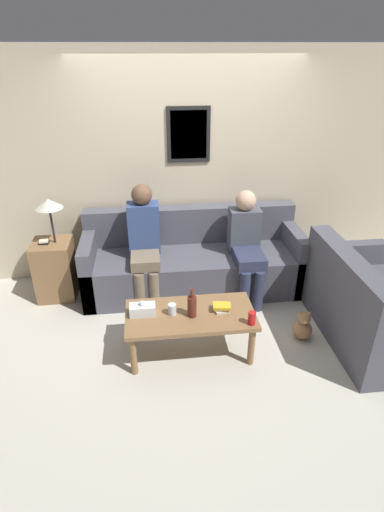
{
  "coord_description": "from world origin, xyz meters",
  "views": [
    {
      "loc": [
        -0.48,
        -3.57,
        2.58
      ],
      "look_at": [
        -0.08,
        -0.1,
        0.73
      ],
      "focal_mm": 28.0,
      "sensor_mm": 36.0,
      "label": 1
    }
  ],
  "objects": [
    {
      "name": "wall_back",
      "position": [
        0.0,
        0.95,
        1.3
      ],
      "size": [
        9.0,
        0.08,
        2.6
      ],
      "color": "beige",
      "rests_on": "ground_plane"
    },
    {
      "name": "person_right",
      "position": [
        0.57,
        0.29,
        0.67
      ],
      "size": [
        0.34,
        0.66,
        1.2
      ],
      "color": "#2D334C",
      "rests_on": "ground_plane"
    },
    {
      "name": "ground_plane",
      "position": [
        0.0,
        0.0,
        0.0
      ],
      "size": [
        16.0,
        16.0,
        0.0
      ],
      "primitive_type": "plane",
      "color": "beige"
    },
    {
      "name": "book_stack",
      "position": [
        0.13,
        -0.65,
        0.47
      ],
      "size": [
        0.17,
        0.13,
        0.07
      ],
      "color": "beige",
      "rests_on": "coffee_table"
    },
    {
      "name": "soda_can",
      "position": [
        0.35,
        -0.87,
        0.5
      ],
      "size": [
        0.07,
        0.07,
        0.12
      ],
      "color": "red",
      "rests_on": "coffee_table"
    },
    {
      "name": "couch_side",
      "position": [
        1.56,
        -0.63,
        0.33
      ],
      "size": [
        0.84,
        1.43,
        0.91
      ],
      "rotation": [
        0.0,
        0.0,
        1.57
      ],
      "color": "#4C4C56",
      "rests_on": "ground_plane"
    },
    {
      "name": "tissue_box",
      "position": [
        -0.58,
        -0.62,
        0.49
      ],
      "size": [
        0.23,
        0.12,
        0.15
      ],
      "color": "silver",
      "rests_on": "coffee_table"
    },
    {
      "name": "teddy_bear",
      "position": [
        0.96,
        -0.59,
        0.13
      ],
      "size": [
        0.19,
        0.19,
        0.3
      ],
      "color": "#A87A51",
      "rests_on": "ground_plane"
    },
    {
      "name": "coffee_table",
      "position": [
        -0.16,
        -0.66,
        0.38
      ],
      "size": [
        1.17,
        0.57,
        0.44
      ],
      "color": "olive",
      "rests_on": "ground_plane"
    },
    {
      "name": "drinking_glass",
      "position": [
        -0.32,
        -0.65,
        0.49
      ],
      "size": [
        0.07,
        0.07,
        0.1
      ],
      "color": "silver",
      "rests_on": "coffee_table"
    },
    {
      "name": "person_left",
      "position": [
        -0.55,
        0.36,
        0.72
      ],
      "size": [
        0.34,
        0.59,
        1.3
      ],
      "color": "#756651",
      "rests_on": "ground_plane"
    },
    {
      "name": "couch_main",
      "position": [
        0.0,
        0.5,
        0.32
      ],
      "size": [
        2.48,
        0.84,
        0.91
      ],
      "color": "#4C4C56",
      "rests_on": "ground_plane"
    },
    {
      "name": "wine_bottle",
      "position": [
        -0.15,
        -0.69,
        0.55
      ],
      "size": [
        0.08,
        0.08,
        0.28
      ],
      "color": "#562319",
      "rests_on": "coffee_table"
    },
    {
      "name": "side_table_with_lamp",
      "position": [
        -1.56,
        0.48,
        0.39
      ],
      "size": [
        0.41,
        0.41,
        1.17
      ],
      "color": "olive",
      "rests_on": "ground_plane"
    }
  ]
}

